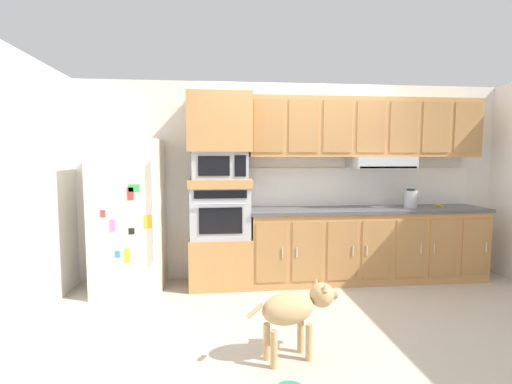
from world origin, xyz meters
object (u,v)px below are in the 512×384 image
microwave (220,165)px  screwdriver (440,205)px  refrigerator (129,216)px  dog (296,308)px  built_in_oven (220,212)px  electric_kettle (411,199)px

microwave → screwdriver: (2.84, 0.04, -0.53)m
refrigerator → screwdriver: 3.91m
microwave → dog: (0.54, -1.81, -1.06)m
built_in_oven → microwave: microwave is taller
screwdriver → dog: size_ratio=0.18×
screwdriver → dog: screwdriver is taller
microwave → dog: 2.17m
refrigerator → dog: refrigerator is taller
built_in_oven → screwdriver: 2.84m
microwave → electric_kettle: 2.43m
electric_kettle → dog: bearing=-136.3°
screwdriver → refrigerator: bearing=-178.4°
built_in_oven → electric_kettle: (2.39, -0.05, 0.13)m
microwave → refrigerator: bearing=-176.3°
microwave → electric_kettle: bearing=-1.1°
dog → refrigerator: bearing=116.9°
screwdriver → electric_kettle: electric_kettle is taller
screwdriver → dog: (-2.30, -1.85, -0.53)m
dog → microwave: bearing=91.0°
built_in_oven → microwave: (0.00, -0.00, 0.56)m
built_in_oven → electric_kettle: size_ratio=2.92×
screwdriver → electric_kettle: 0.47m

